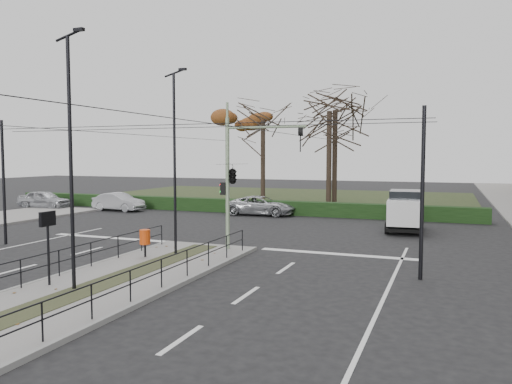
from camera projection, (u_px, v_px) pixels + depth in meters
ground at (152, 269)px, 18.93m from camera, size 140.00×140.00×0.00m
median_island at (110, 283)px, 16.60m from camera, size 4.40×15.00×0.14m
park at (276, 197)px, 50.84m from camera, size 38.00×26.00×0.10m
hedge at (219, 205)px, 38.35m from camera, size 38.00×1.00×1.00m
median_railing at (108, 257)px, 16.44m from camera, size 4.14×13.24×0.92m
catenary at (173, 177)px, 20.19m from camera, size 20.00×34.00×6.00m
traffic_light at (235, 173)px, 22.00m from camera, size 3.96×2.28×5.83m
litter_bin at (145, 237)px, 20.49m from camera, size 0.44×0.44×1.12m
info_panel at (48, 227)px, 15.94m from camera, size 0.14×0.62×2.38m
streetlamp_median_near at (71, 159)px, 15.27m from camera, size 0.66×0.14×7.95m
streetlamp_median_far at (175, 161)px, 20.82m from camera, size 0.65×0.13×7.74m
parked_car_first at (44, 200)px, 40.50m from camera, size 4.47×2.04×1.49m
parked_car_second at (119, 202)px, 38.93m from camera, size 4.37×1.84×1.40m
parked_car_fourth at (261, 206)px, 36.13m from camera, size 5.09×2.51×1.39m
white_van at (405, 210)px, 28.41m from camera, size 2.19×4.41×2.33m
rust_tree at (263, 121)px, 48.71m from camera, size 7.41×7.41×10.03m
bare_tree_center at (335, 117)px, 43.44m from camera, size 7.47×7.47×10.86m
bare_tree_near at (329, 118)px, 41.90m from camera, size 6.09×6.09×10.56m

